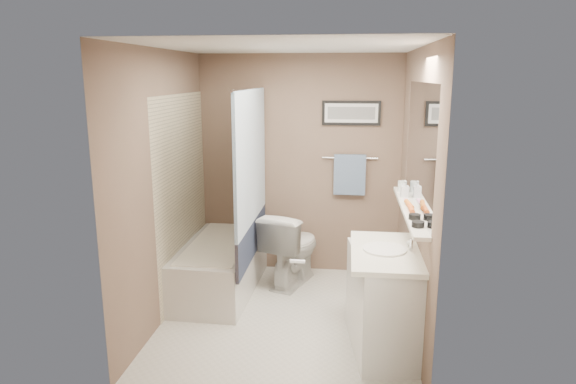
# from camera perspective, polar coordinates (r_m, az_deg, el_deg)

# --- Properties ---
(ground) EXTENTS (2.50, 2.50, 0.00)m
(ground) POSITION_cam_1_polar(r_m,az_deg,el_deg) (4.85, -0.21, -13.78)
(ground) COLOR beige
(ground) RESTS_ON ground
(ceiling) EXTENTS (2.20, 2.50, 0.04)m
(ceiling) POSITION_cam_1_polar(r_m,az_deg,el_deg) (4.34, -0.24, 15.59)
(ceiling) COLOR white
(ceiling) RESTS_ON wall_back
(wall_back) EXTENTS (2.20, 0.04, 2.40)m
(wall_back) POSITION_cam_1_polar(r_m,az_deg,el_deg) (5.64, 1.28, 2.92)
(wall_back) COLOR brown
(wall_back) RESTS_ON ground
(wall_front) EXTENTS (2.20, 0.04, 2.40)m
(wall_front) POSITION_cam_1_polar(r_m,az_deg,el_deg) (3.26, -2.83, -4.51)
(wall_front) COLOR brown
(wall_front) RESTS_ON ground
(wall_left) EXTENTS (0.04, 2.50, 2.40)m
(wall_left) POSITION_cam_1_polar(r_m,az_deg,el_deg) (4.69, -13.44, 0.53)
(wall_left) COLOR brown
(wall_left) RESTS_ON ground
(wall_right) EXTENTS (0.04, 2.50, 2.40)m
(wall_right) POSITION_cam_1_polar(r_m,az_deg,el_deg) (4.44, 13.73, -0.16)
(wall_right) COLOR brown
(wall_right) RESTS_ON ground
(tile_surround) EXTENTS (0.02, 1.55, 2.00)m
(tile_surround) POSITION_cam_1_polar(r_m,az_deg,el_deg) (5.20, -11.58, -0.45)
(tile_surround) COLOR beige
(tile_surround) RESTS_ON wall_left
(curtain_rod) EXTENTS (0.02, 1.55, 0.02)m
(curtain_rod) POSITION_cam_1_polar(r_m,az_deg,el_deg) (4.89, -4.26, 11.38)
(curtain_rod) COLOR silver
(curtain_rod) RESTS_ON wall_left
(curtain_upper) EXTENTS (0.03, 1.45, 1.28)m
(curtain_upper) POSITION_cam_1_polar(r_m,az_deg,el_deg) (4.95, -4.14, 3.84)
(curtain_upper) COLOR white
(curtain_upper) RESTS_ON curtain_rod
(curtain_lower) EXTENTS (0.03, 1.45, 0.36)m
(curtain_lower) POSITION_cam_1_polar(r_m,az_deg,el_deg) (5.14, -3.99, -5.22)
(curtain_lower) COLOR #252E46
(curtain_lower) RESTS_ON curtain_rod
(mirror) EXTENTS (0.02, 1.60, 1.00)m
(mirror) POSITION_cam_1_polar(r_m,az_deg,el_deg) (4.23, 14.41, 4.93)
(mirror) COLOR silver
(mirror) RESTS_ON wall_right
(shelf) EXTENTS (0.12, 1.60, 0.03)m
(shelf) POSITION_cam_1_polar(r_m,az_deg,el_deg) (4.32, 13.30, -1.88)
(shelf) COLOR silver
(shelf) RESTS_ON wall_right
(towel_bar) EXTENTS (0.60, 0.02, 0.02)m
(towel_bar) POSITION_cam_1_polar(r_m,az_deg,el_deg) (5.58, 6.91, 3.77)
(towel_bar) COLOR silver
(towel_bar) RESTS_ON wall_back
(towel) EXTENTS (0.34, 0.05, 0.44)m
(towel) POSITION_cam_1_polar(r_m,az_deg,el_deg) (5.60, 6.86, 1.92)
(towel) COLOR #84A0C0
(towel) RESTS_ON towel_bar
(art_frame) EXTENTS (0.62, 0.02, 0.26)m
(art_frame) POSITION_cam_1_polar(r_m,az_deg,el_deg) (5.55, 7.04, 8.70)
(art_frame) COLOR black
(art_frame) RESTS_ON wall_back
(art_mat) EXTENTS (0.56, 0.00, 0.20)m
(art_mat) POSITION_cam_1_polar(r_m,az_deg,el_deg) (5.53, 7.04, 8.69)
(art_mat) COLOR white
(art_mat) RESTS_ON art_frame
(art_image) EXTENTS (0.50, 0.00, 0.13)m
(art_image) POSITION_cam_1_polar(r_m,az_deg,el_deg) (5.53, 7.04, 8.69)
(art_image) COLOR #595959
(art_image) RESTS_ON art_mat
(door) EXTENTS (0.80, 0.02, 2.00)m
(door) POSITION_cam_1_polar(r_m,az_deg,el_deg) (3.28, 6.80, -8.22)
(door) COLOR silver
(door) RESTS_ON wall_front
(door_handle) EXTENTS (0.10, 0.02, 0.02)m
(door_handle) POSITION_cam_1_polar(r_m,az_deg,el_deg) (3.34, 1.08, -7.72)
(door_handle) COLOR silver
(door_handle) RESTS_ON door
(bathtub) EXTENTS (0.75, 1.52, 0.50)m
(bathtub) POSITION_cam_1_polar(r_m,az_deg,el_deg) (5.37, -7.54, -8.22)
(bathtub) COLOR silver
(bathtub) RESTS_ON ground
(tub_rim) EXTENTS (0.56, 1.36, 0.02)m
(tub_rim) POSITION_cam_1_polar(r_m,az_deg,el_deg) (5.29, -7.62, -5.69)
(tub_rim) COLOR white
(tub_rim) RESTS_ON bathtub
(toilet) EXTENTS (0.67, 0.88, 0.79)m
(toilet) POSITION_cam_1_polar(r_m,az_deg,el_deg) (5.45, 0.44, -6.16)
(toilet) COLOR silver
(toilet) RESTS_ON ground
(vanity) EXTENTS (0.62, 0.96, 0.80)m
(vanity) POSITION_cam_1_polar(r_m,az_deg,el_deg) (4.26, 10.72, -11.96)
(vanity) COLOR white
(vanity) RESTS_ON ground
(countertop) EXTENTS (0.54, 0.96, 0.04)m
(countertop) POSITION_cam_1_polar(r_m,az_deg,el_deg) (4.10, 10.82, -6.63)
(countertop) COLOR white
(countertop) RESTS_ON vanity
(sink_basin) EXTENTS (0.34, 0.34, 0.01)m
(sink_basin) POSITION_cam_1_polar(r_m,az_deg,el_deg) (4.09, 10.70, -6.26)
(sink_basin) COLOR white
(sink_basin) RESTS_ON countertop
(faucet_spout) EXTENTS (0.02, 0.02, 0.10)m
(faucet_spout) POSITION_cam_1_polar(r_m,az_deg,el_deg) (4.10, 13.52, -5.74)
(faucet_spout) COLOR silver
(faucet_spout) RESTS_ON countertop
(faucet_knob) EXTENTS (0.05, 0.05, 0.05)m
(faucet_knob) POSITION_cam_1_polar(r_m,az_deg,el_deg) (4.20, 13.36, -5.57)
(faucet_knob) COLOR silver
(faucet_knob) RESTS_ON countertop
(candle_bowl_near) EXTENTS (0.09, 0.09, 0.04)m
(candle_bowl_near) POSITION_cam_1_polar(r_m,az_deg,el_deg) (3.78, 14.25, -3.49)
(candle_bowl_near) COLOR black
(candle_bowl_near) RESTS_ON shelf
(candle_bowl_far) EXTENTS (0.09, 0.09, 0.04)m
(candle_bowl_far) POSITION_cam_1_polar(r_m,az_deg,el_deg) (3.97, 13.89, -2.69)
(candle_bowl_far) COLOR black
(candle_bowl_far) RESTS_ON shelf
(hair_brush_front) EXTENTS (0.04, 0.22, 0.04)m
(hair_brush_front) POSITION_cam_1_polar(r_m,az_deg,el_deg) (4.20, 13.50, -1.80)
(hair_brush_front) COLOR #CA521C
(hair_brush_front) RESTS_ON shelf
(hair_brush_back) EXTENTS (0.06, 0.22, 0.04)m
(hair_brush_back) POSITION_cam_1_polar(r_m,az_deg,el_deg) (4.33, 13.30, -1.34)
(hair_brush_back) COLOR orange
(hair_brush_back) RESTS_ON shelf
(pink_comb) EXTENTS (0.03, 0.16, 0.01)m
(pink_comb) POSITION_cam_1_polar(r_m,az_deg,el_deg) (4.52, 13.01, -0.95)
(pink_comb) COLOR #FC9AC2
(pink_comb) RESTS_ON shelf
(glass_jar) EXTENTS (0.08, 0.08, 0.10)m
(glass_jar) POSITION_cam_1_polar(r_m,az_deg,el_deg) (4.88, 12.58, 0.62)
(glass_jar) COLOR silver
(glass_jar) RESTS_ON shelf
(soap_bottle) EXTENTS (0.07, 0.07, 0.15)m
(soap_bottle) POSITION_cam_1_polar(r_m,az_deg,el_deg) (4.67, 12.84, 0.36)
(soap_bottle) COLOR #999999
(soap_bottle) RESTS_ON shelf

